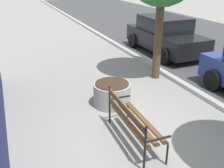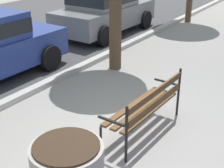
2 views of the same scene
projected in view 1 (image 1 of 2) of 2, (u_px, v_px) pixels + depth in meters
name	position (u px, v px, depth m)	size (l,w,h in m)	color
ground_plane	(127.00, 141.00, 5.55)	(80.00, 80.00, 0.00)	gray
park_bench	(132.00, 119.00, 5.33)	(1.82, 0.59, 0.95)	brown
concrete_planter	(112.00, 94.00, 6.97)	(0.99, 0.99, 0.63)	#A8A399
parked_car_black	(165.00, 34.00, 11.28)	(4.11, 1.94, 1.56)	black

